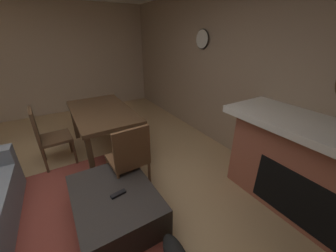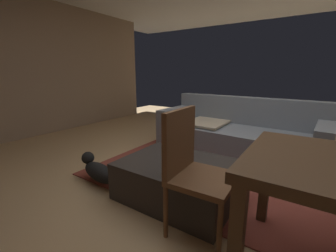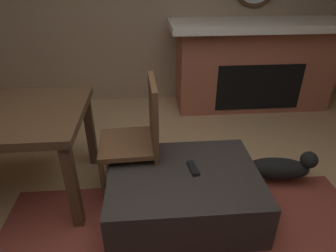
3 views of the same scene
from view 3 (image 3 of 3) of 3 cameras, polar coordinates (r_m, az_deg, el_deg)
name	(u,v)px [view 3 (image 3 of 3)]	position (r m, az deg, el deg)	size (l,w,h in m)	color
wall_back_fireplace_side	(142,0)	(3.84, -5.13, 23.50)	(7.80, 0.12, 2.54)	#9E846B
fireplace	(253,65)	(3.86, 16.43, 11.49)	(2.13, 0.76, 1.07)	#9E5642
ottoman_coffee_table	(183,193)	(2.18, 2.92, -12.95)	(1.07, 0.81, 0.36)	#2D2826
tv_remote	(193,168)	(2.09, 4.87, -8.29)	(0.05, 0.16, 0.02)	black
dining_chair_west	(139,132)	(2.22, -5.68, -1.23)	(0.46, 0.46, 0.93)	brown
small_dog	(281,167)	(2.62, 21.37, -7.61)	(0.57, 0.27, 0.27)	black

